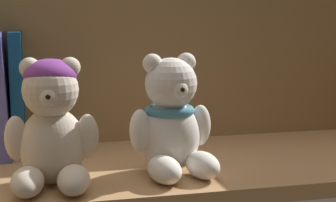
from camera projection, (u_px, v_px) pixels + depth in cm
name	position (u px, v px, depth cm)	size (l,w,h in cm)	color
shelf_board	(157.00, 170.00, 73.08)	(80.78, 27.01, 2.00)	tan
shelf_back_panel	(137.00, 56.00, 84.31)	(83.18, 1.20, 30.98)	olive
book_7	(18.00, 92.00, 77.63)	(1.70, 9.94, 17.57)	navy
teddy_bear_larger	(51.00, 126.00, 62.16)	(11.10, 11.38, 15.08)	beige
teddy_bear_smaller	(172.00, 123.00, 67.27)	(11.26, 11.67, 15.19)	white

